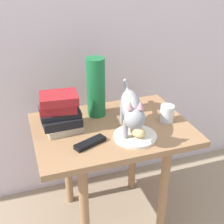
{
  "coord_description": "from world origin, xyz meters",
  "views": [
    {
      "loc": [
        -0.41,
        -1.22,
        1.36
      ],
      "look_at": [
        0.0,
        0.0,
        0.68
      ],
      "focal_mm": 49.0,
      "sensor_mm": 36.0,
      "label": 1
    }
  ],
  "objects": [
    {
      "name": "candle_jar",
      "position": [
        0.28,
        -0.04,
        0.64
      ],
      "size": [
        0.07,
        0.07,
        0.08
      ],
      "color": "silver",
      "rests_on": "side_table"
    },
    {
      "name": "book_stack",
      "position": [
        -0.24,
        0.05,
        0.69
      ],
      "size": [
        0.19,
        0.17,
        0.19
      ],
      "color": "#BCB299",
      "rests_on": "side_table"
    },
    {
      "name": "ground_plane",
      "position": [
        0.0,
        0.0,
        0.0
      ],
      "size": [
        6.0,
        6.0,
        0.0
      ],
      "primitive_type": "plane",
      "color": "gray"
    },
    {
      "name": "cat",
      "position": [
        0.06,
        -0.09,
        0.73
      ],
      "size": [
        0.17,
        0.47,
        0.23
      ],
      "color": "#99999E",
      "rests_on": "side_table"
    },
    {
      "name": "bread_roll",
      "position": [
        0.07,
        -0.14,
        0.64
      ],
      "size": [
        0.08,
        0.09,
        0.05
      ],
      "primitive_type": "ellipsoid",
      "rotation": [
        0.0,
        0.0,
        1.86
      ],
      "color": "#E0BC7A",
      "rests_on": "plate"
    },
    {
      "name": "back_panel",
      "position": [
        0.0,
        0.39,
        1.1
      ],
      "size": [
        4.0,
        0.04,
        2.2
      ],
      "primitive_type": "cube",
      "color": "silver",
      "rests_on": "ground"
    },
    {
      "name": "side_table",
      "position": [
        0.0,
        0.0,
        0.51
      ],
      "size": [
        0.76,
        0.54,
        0.6
      ],
      "color": "#9E724C",
      "rests_on": "ground"
    },
    {
      "name": "plate",
      "position": [
        0.07,
        -0.13,
        0.61
      ],
      "size": [
        0.2,
        0.2,
        0.01
      ],
      "primitive_type": "cylinder",
      "color": "silver",
      "rests_on": "side_table"
    },
    {
      "name": "green_vase",
      "position": [
        -0.04,
        0.15,
        0.75
      ],
      "size": [
        0.09,
        0.09,
        0.31
      ],
      "primitive_type": "cylinder",
      "color": "#196B38",
      "rests_on": "side_table"
    },
    {
      "name": "tv_remote",
      "position": [
        -0.14,
        -0.12,
        0.61
      ],
      "size": [
        0.16,
        0.1,
        0.02
      ],
      "primitive_type": "cube",
      "rotation": [
        0.0,
        0.0,
        0.39
      ],
      "color": "black",
      "rests_on": "side_table"
    }
  ]
}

